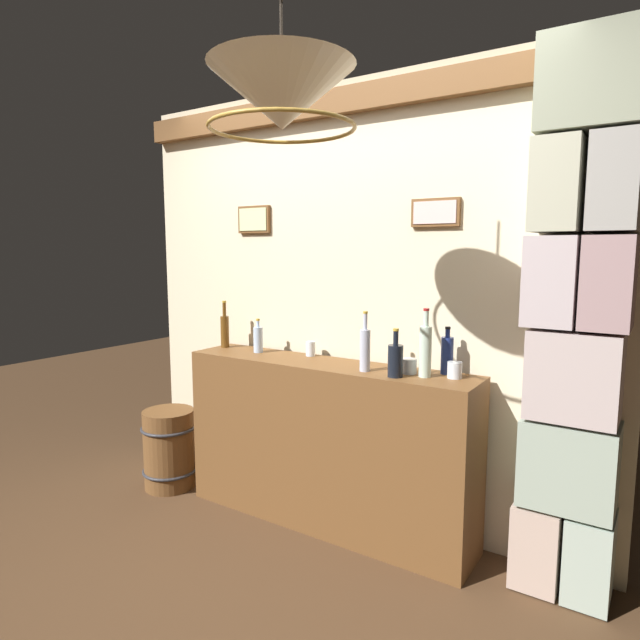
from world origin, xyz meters
TOP-DOWN VIEW (x-y plane):
  - ground_plane at (0.00, 0.00)m, footprint 12.00×12.00m
  - panelled_rear_partition at (-0.00, 1.10)m, footprint 3.06×0.15m
  - stone_pillar at (1.27, 0.95)m, footprint 0.43×0.34m
  - bar_shelf_unit at (0.00, 0.84)m, footprint 1.76×0.35m
  - liquor_bottle_scotch at (0.29, 0.79)m, footprint 0.06×0.06m
  - liquor_bottle_bourbon at (-0.81, 0.89)m, footprint 0.05×0.05m
  - liquor_bottle_sherry at (0.60, 0.84)m, footprint 0.06×0.06m
  - liquor_bottle_vodka at (-0.52, 0.88)m, footprint 0.06×0.06m
  - liquor_bottle_mezcal at (0.67, 0.96)m, footprint 0.06×0.06m
  - liquor_bottle_tequila at (0.48, 0.76)m, footprint 0.08×0.08m
  - glass_tumbler_rocks at (-0.18, 0.97)m, footprint 0.06×0.06m
  - glass_tumbler_highball at (0.73, 0.89)m, footprint 0.07×0.07m
  - glass_tumbler_shot at (0.50, 0.86)m, footprint 0.08×0.08m
  - pendant_lamp at (0.31, 0.05)m, footprint 0.57×0.57m
  - wooden_barrel at (-1.14, 0.68)m, footprint 0.36×0.36m

SIDE VIEW (x-z plane):
  - ground_plane at x=0.00m, z-range 0.00..0.00m
  - wooden_barrel at x=-1.14m, z-range 0.00..0.53m
  - bar_shelf_unit at x=0.00m, z-range 0.00..0.95m
  - glass_tumbler_shot at x=0.50m, z-range 0.95..1.03m
  - glass_tumbler_highball at x=0.73m, z-range 0.95..1.04m
  - glass_tumbler_rocks at x=-0.18m, z-range 0.95..1.04m
  - liquor_bottle_vodka at x=-0.52m, z-range 0.93..1.14m
  - liquor_bottle_tequila at x=0.48m, z-range 0.92..1.16m
  - liquor_bottle_mezcal at x=0.67m, z-range 0.93..1.18m
  - liquor_bottle_bourbon at x=-0.81m, z-range 0.92..1.22m
  - liquor_bottle_scotch at x=0.29m, z-range 0.92..1.23m
  - liquor_bottle_sherry at x=0.60m, z-range 0.92..1.27m
  - stone_pillar at x=1.27m, z-range 0.01..2.48m
  - panelled_rear_partition at x=0.00m, z-range 0.08..2.61m
  - pendant_lamp at x=0.31m, z-range 1.84..2.47m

